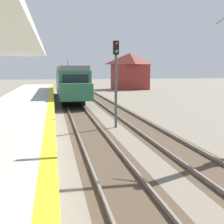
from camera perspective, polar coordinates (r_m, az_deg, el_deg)
The scene contains 6 objects.
station_platform at distance 14.27m, azimuth -20.97°, elevation -4.76°, with size 5.00×80.00×0.91m.
track_pair_nearest_platform at distance 18.16m, azimuth -4.95°, elevation -2.81°, with size 2.34×120.00×0.16m.
track_pair_middle at distance 18.84m, azimuth 5.39°, elevation -2.42°, with size 2.34×120.00×0.16m.
approaching_train at distance 34.93m, azimuth -8.18°, elevation 5.96°, with size 2.93×19.60×4.76m.
rail_signal_post at distance 17.70m, azimuth 0.77°, elevation 7.18°, with size 0.32×0.34×5.20m.
distant_trackside_house at distance 52.74m, azimuth 3.47°, elevation 8.04°, with size 6.60×5.28×6.40m.
Camera 1 is at (-0.07, 2.28, 3.53)m, focal length 47.15 mm.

